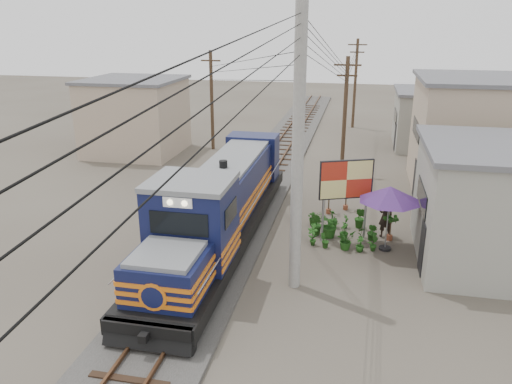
% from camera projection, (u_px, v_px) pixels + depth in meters
% --- Properties ---
extents(ground, '(120.00, 120.00, 0.00)m').
position_uv_depth(ground, '(205.00, 269.00, 18.99)').
color(ground, '#473F35').
rests_on(ground, ground).
extents(ballast, '(3.60, 70.00, 0.16)m').
position_uv_depth(ballast, '(258.00, 186.00, 28.21)').
color(ballast, '#595651').
rests_on(ballast, ground).
extents(track, '(1.15, 70.00, 0.12)m').
position_uv_depth(track, '(258.00, 183.00, 28.15)').
color(track, '#51331E').
rests_on(track, ground).
extents(locomotive, '(2.83, 15.40, 3.82)m').
position_uv_depth(locomotive, '(220.00, 207.00, 20.63)').
color(locomotive, black).
rests_on(locomotive, ground).
extents(utility_pole_main, '(0.40, 0.40, 10.00)m').
position_uv_depth(utility_pole_main, '(298.00, 150.00, 16.20)').
color(utility_pole_main, '#9E9B93').
rests_on(utility_pole_main, ground).
extents(wooden_pole_mid, '(1.60, 0.24, 7.00)m').
position_uv_depth(wooden_pole_mid, '(345.00, 113.00, 29.85)').
color(wooden_pole_mid, '#4C3826').
rests_on(wooden_pole_mid, ground).
extents(wooden_pole_far, '(1.60, 0.24, 7.50)m').
position_uv_depth(wooden_pole_far, '(355.00, 82.00, 42.65)').
color(wooden_pole_far, '#4C3826').
rests_on(wooden_pole_far, ground).
extents(wooden_pole_left, '(1.60, 0.24, 7.00)m').
position_uv_depth(wooden_pole_left, '(212.00, 99.00, 35.39)').
color(wooden_pole_left, '#4C3826').
rests_on(wooden_pole_left, ground).
extents(power_lines, '(9.65, 19.00, 3.30)m').
position_uv_depth(power_lines, '(249.00, 51.00, 24.39)').
color(power_lines, black).
rests_on(power_lines, ground).
extents(shophouse_mid, '(8.40, 7.35, 6.20)m').
position_uv_depth(shophouse_mid, '(494.00, 136.00, 26.63)').
color(shophouse_mid, tan).
rests_on(shophouse_mid, ground).
extents(shophouse_back, '(6.30, 6.30, 4.20)m').
position_uv_depth(shophouse_back, '(438.00, 119.00, 36.49)').
color(shophouse_back, gray).
rests_on(shophouse_back, ground).
extents(shophouse_left, '(6.30, 6.30, 5.20)m').
position_uv_depth(shophouse_left, '(135.00, 116.00, 34.87)').
color(shophouse_left, tan).
rests_on(shophouse_left, ground).
extents(billboard, '(2.19, 0.97, 3.56)m').
position_uv_depth(billboard, '(346.00, 182.00, 20.70)').
color(billboard, '#99999E').
rests_on(billboard, ground).
extents(market_umbrella, '(3.25, 3.25, 2.75)m').
position_uv_depth(market_umbrella, '(390.00, 194.00, 19.84)').
color(market_umbrella, black).
rests_on(market_umbrella, ground).
extents(vendor, '(0.82, 0.73, 1.88)m').
position_uv_depth(vendor, '(386.00, 216.00, 21.58)').
color(vendor, black).
rests_on(vendor, ground).
extents(plant_nursery, '(3.30, 3.19, 1.11)m').
position_uv_depth(plant_nursery, '(336.00, 227.00, 21.64)').
color(plant_nursery, '#1F4F16').
rests_on(plant_nursery, ground).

